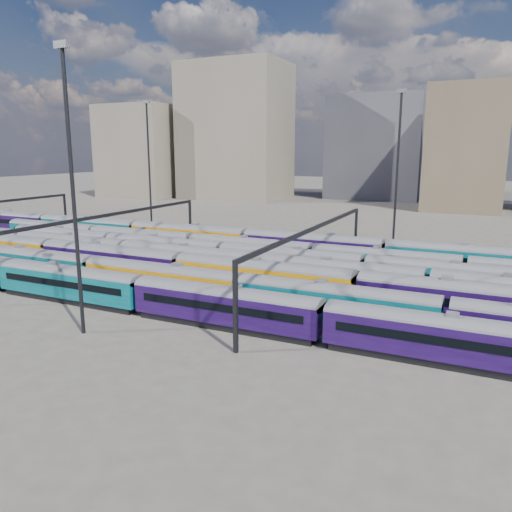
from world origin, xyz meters
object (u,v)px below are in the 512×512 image
at_px(rake_2, 181,266).
at_px(rake_0, 324,316).
at_px(rake_1, 241,287).
at_px(mast_2, 72,182).

bearing_deg(rake_2, rake_0, -24.95).
height_order(rake_0, rake_1, rake_1).
distance_m(rake_0, rake_2, 23.71).
bearing_deg(rake_0, rake_1, 155.00).
xyz_separation_m(rake_0, rake_2, (-21.49, 10.00, 0.27)).
distance_m(rake_0, mast_2, 25.02).
distance_m(rake_1, mast_2, 19.53).
relative_size(rake_0, mast_2, 4.62).
xyz_separation_m(rake_0, rake_1, (-10.72, 5.00, 0.06)).
relative_size(rake_1, mast_2, 4.72).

